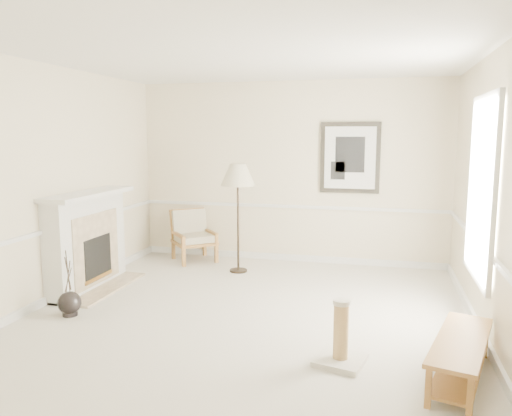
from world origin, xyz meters
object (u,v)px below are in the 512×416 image
Objects in this scene: armchair at (192,233)px; scratching_post at (341,343)px; floor_lamp at (238,178)px; floor_vase at (70,304)px; bench at (460,353)px.

scratching_post is (2.69, -3.24, -0.26)m from armchair.
floor_lamp is 2.74× the size of scratching_post.
floor_lamp reaches higher than floor_vase.
scratching_post is at bearing 175.92° from bench.
floor_lamp is (1.35, 2.27, 1.28)m from floor_vase.
bench is 2.24× the size of scratching_post.
armchair is 1.53× the size of scratching_post.
bench is at bearing -4.08° from scratching_post.
floor_vase is at bearing 171.64° from scratching_post.
floor_vase is 4.14m from bench.
armchair is at bearing 129.71° from scratching_post.
floor_lamp is 1.22× the size of bench.
armchair is 0.68× the size of bench.
armchair is 4.22m from scratching_post.
floor_vase is 2.93m from floor_lamp.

